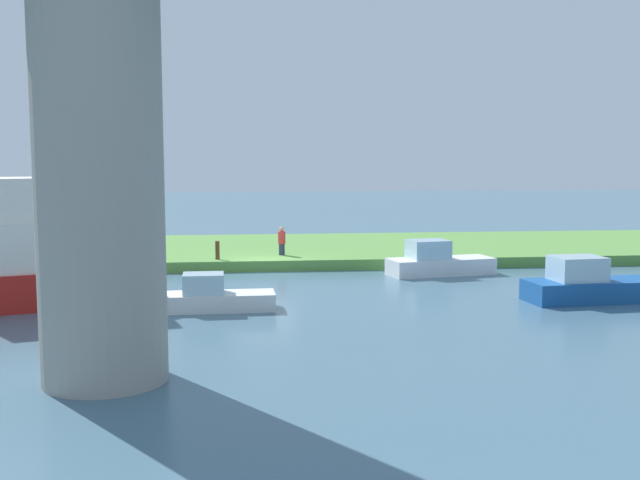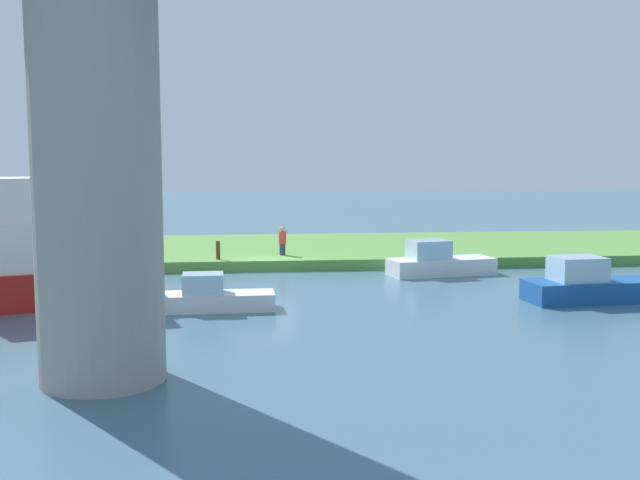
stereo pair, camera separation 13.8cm
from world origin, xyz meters
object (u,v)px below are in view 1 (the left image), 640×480
object	(u,v)px
mooring_post	(217,250)
pontoon_yellow	(438,262)
houseboat_blue	(589,285)
riverboat_paddlewheel	(215,297)
motorboat_red	(7,255)
bridge_pylon	(99,165)
person_on_bank	(282,241)

from	to	relation	value
mooring_post	pontoon_yellow	distance (m)	10.14
mooring_post	houseboat_blue	xyz separation A→B (m)	(-13.68, 9.10, -0.34)
riverboat_paddlewheel	houseboat_blue	xyz separation A→B (m)	(-13.54, -0.16, 0.13)
mooring_post	motorboat_red	world-z (taller)	motorboat_red
bridge_pylon	riverboat_paddlewheel	size ratio (longest dim) A/B	2.62
riverboat_paddlewheel	pontoon_yellow	size ratio (longest dim) A/B	0.78
houseboat_blue	bridge_pylon	bearing A→B (deg)	26.95
riverboat_paddlewheel	houseboat_blue	distance (m)	13.54
bridge_pylon	mooring_post	size ratio (longest dim) A/B	11.85
person_on_bank	bridge_pylon	bearing A→B (deg)	74.07
person_on_bank	motorboat_red	xyz separation A→B (m)	(10.15, 8.99, 0.63)
person_on_bank	riverboat_paddlewheel	bearing A→B (deg)	74.39
motorboat_red	houseboat_blue	size ratio (longest dim) A/B	2.01
mooring_post	houseboat_blue	size ratio (longest dim) A/B	0.17
person_on_bank	pontoon_yellow	world-z (taller)	person_on_bank
bridge_pylon	motorboat_red	world-z (taller)	bridge_pylon
mooring_post	motorboat_red	size ratio (longest dim) A/B	0.08
bridge_pylon	pontoon_yellow	size ratio (longest dim) A/B	2.04
pontoon_yellow	houseboat_blue	bearing A→B (deg)	120.21
mooring_post	riverboat_paddlewheel	xyz separation A→B (m)	(-0.14, 9.26, -0.47)
mooring_post	pontoon_yellow	world-z (taller)	pontoon_yellow
riverboat_paddlewheel	houseboat_blue	world-z (taller)	houseboat_blue
pontoon_yellow	motorboat_red	bearing A→B (deg)	17.42
bridge_pylon	person_on_bank	size ratio (longest dim) A/B	7.29
motorboat_red	houseboat_blue	bearing A→B (deg)	176.35
pontoon_yellow	person_on_bank	bearing A→B (deg)	-28.59
mooring_post	pontoon_yellow	bearing A→B (deg)	165.86
bridge_pylon	motorboat_red	size ratio (longest dim) A/B	0.99
motorboat_red	mooring_post	bearing A→B (deg)	-132.32
bridge_pylon	motorboat_red	distance (m)	11.08
bridge_pylon	mooring_post	xyz separation A→B (m)	(-2.18, -17.17, -4.14)
bridge_pylon	riverboat_paddlewheel	distance (m)	9.44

